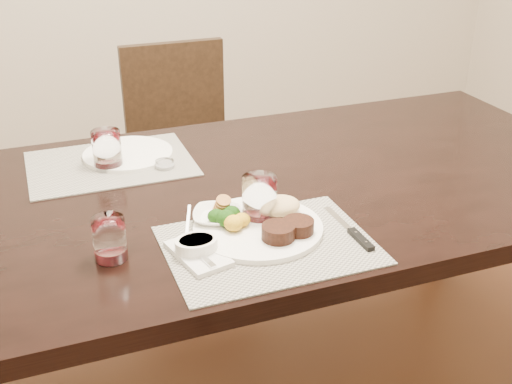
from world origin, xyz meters
name	(u,v)px	position (x,y,z in m)	size (l,w,h in m)	color
dining_table	(266,209)	(0.00, 0.00, 0.67)	(2.00, 1.00, 0.75)	black
chair_far	(183,145)	(0.00, 0.93, 0.50)	(0.42, 0.42, 0.90)	black
placemat_near	(269,245)	(-0.12, -0.31, 0.75)	(0.46, 0.34, 0.00)	gray
placemat_far	(111,164)	(-0.38, 0.27, 0.75)	(0.46, 0.34, 0.00)	gray
dinner_plate	(264,224)	(-0.10, -0.25, 0.77)	(0.30, 0.30, 0.05)	white
napkin_fork	(198,253)	(-0.28, -0.30, 0.76)	(0.12, 0.18, 0.02)	silver
steak_knife	(355,234)	(0.08, -0.35, 0.76)	(0.02, 0.22, 0.01)	white
cracker_bowl	(218,216)	(-0.19, -0.17, 0.77)	(0.15, 0.15, 0.05)	white
sauce_ramekin	(196,246)	(-0.28, -0.29, 0.77)	(0.09, 0.14, 0.08)	white
wine_glass_near	(259,201)	(-0.10, -0.20, 0.80)	(0.08, 0.08, 0.11)	white
far_plate	(128,154)	(-0.32, 0.31, 0.76)	(0.26, 0.26, 0.01)	white
wine_glass_far	(107,152)	(-0.39, 0.24, 0.80)	(0.08, 0.08, 0.11)	white
wine_glass_side	(110,241)	(-0.46, -0.24, 0.79)	(0.07, 0.07, 0.10)	white
salt_cellar	(165,165)	(-0.24, 0.18, 0.76)	(0.05, 0.05, 0.02)	white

